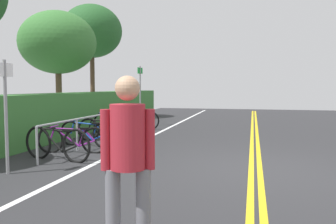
{
  "coord_description": "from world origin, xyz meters",
  "views": [
    {
      "loc": [
        -6.86,
        0.07,
        1.58
      ],
      "look_at": [
        2.32,
        2.29,
        0.9
      ],
      "focal_mm": 37.68,
      "sensor_mm": 36.0,
      "label": 1
    }
  ],
  "objects_px": {
    "bicycle_4": "(114,125)",
    "bicycle_2": "(87,134)",
    "bicycle_6": "(136,120)",
    "tree_far_right": "(58,43)",
    "bicycle_0": "(57,144)",
    "sign_post_far": "(140,90)",
    "tree_extra": "(92,32)",
    "bicycle_1": "(72,140)",
    "pedestrian": "(128,154)",
    "bicycle_5": "(125,123)",
    "sign_post_near": "(6,105)",
    "bicycle_3": "(105,130)",
    "bike_rack": "(104,120)"
  },
  "relations": [
    {
      "from": "bicycle_4",
      "to": "bicycle_2",
      "type": "bearing_deg",
      "value": -179.64
    },
    {
      "from": "bicycle_6",
      "to": "tree_far_right",
      "type": "xyz_separation_m",
      "value": [
        -0.39,
        2.88,
        2.85
      ]
    },
    {
      "from": "bicycle_0",
      "to": "sign_post_far",
      "type": "relative_size",
      "value": 0.74
    },
    {
      "from": "bicycle_4",
      "to": "tree_extra",
      "type": "bearing_deg",
      "value": 31.0
    },
    {
      "from": "bicycle_1",
      "to": "tree_extra",
      "type": "distance_m",
      "value": 10.36
    },
    {
      "from": "bicycle_1",
      "to": "bicycle_6",
      "type": "bearing_deg",
      "value": 0.18
    },
    {
      "from": "bicycle_2",
      "to": "pedestrian",
      "type": "relative_size",
      "value": 1.02
    },
    {
      "from": "bicycle_0",
      "to": "sign_post_far",
      "type": "distance_m",
      "value": 6.79
    },
    {
      "from": "bicycle_5",
      "to": "sign_post_far",
      "type": "distance_m",
      "value": 2.35
    },
    {
      "from": "sign_post_near",
      "to": "sign_post_far",
      "type": "bearing_deg",
      "value": 0.58
    },
    {
      "from": "bicycle_1",
      "to": "sign_post_far",
      "type": "height_order",
      "value": "sign_post_far"
    },
    {
      "from": "bicycle_2",
      "to": "sign_post_near",
      "type": "distance_m",
      "value": 3.22
    },
    {
      "from": "tree_far_right",
      "to": "bicycle_0",
      "type": "bearing_deg",
      "value": -149.86
    },
    {
      "from": "bicycle_3",
      "to": "sign_post_far",
      "type": "height_order",
      "value": "sign_post_far"
    },
    {
      "from": "bicycle_0",
      "to": "bicycle_1",
      "type": "height_order",
      "value": "bicycle_0"
    },
    {
      "from": "pedestrian",
      "to": "bicycle_3",
      "type": "bearing_deg",
      "value": 25.47
    },
    {
      "from": "tree_far_right",
      "to": "bicycle_2",
      "type": "bearing_deg",
      "value": -140.04
    },
    {
      "from": "sign_post_far",
      "to": "bicycle_3",
      "type": "bearing_deg",
      "value": -177.28
    },
    {
      "from": "bicycle_1",
      "to": "tree_far_right",
      "type": "relative_size",
      "value": 0.4
    },
    {
      "from": "bike_rack",
      "to": "tree_extra",
      "type": "distance_m",
      "value": 8.62
    },
    {
      "from": "bike_rack",
      "to": "sign_post_far",
      "type": "relative_size",
      "value": 2.79
    },
    {
      "from": "tree_far_right",
      "to": "tree_extra",
      "type": "distance_m",
      "value": 4.72
    },
    {
      "from": "bicycle_4",
      "to": "sign_post_near",
      "type": "bearing_deg",
      "value": 179.73
    },
    {
      "from": "bicycle_0",
      "to": "bicycle_4",
      "type": "distance_m",
      "value": 3.7
    },
    {
      "from": "bike_rack",
      "to": "tree_far_right",
      "type": "bearing_deg",
      "value": 50.61
    },
    {
      "from": "bicycle_3",
      "to": "tree_far_right",
      "type": "distance_m",
      "value": 4.7
    },
    {
      "from": "bicycle_0",
      "to": "bicycle_5",
      "type": "height_order",
      "value": "bicycle_0"
    },
    {
      "from": "bicycle_2",
      "to": "sign_post_near",
      "type": "height_order",
      "value": "sign_post_near"
    },
    {
      "from": "bicycle_6",
      "to": "sign_post_far",
      "type": "height_order",
      "value": "sign_post_far"
    },
    {
      "from": "bike_rack",
      "to": "sign_post_near",
      "type": "bearing_deg",
      "value": 178.63
    },
    {
      "from": "bike_rack",
      "to": "bicycle_1",
      "type": "relative_size",
      "value": 3.86
    },
    {
      "from": "bicycle_3",
      "to": "pedestrian",
      "type": "distance_m",
      "value": 7.25
    },
    {
      "from": "bicycle_1",
      "to": "bicycle_5",
      "type": "height_order",
      "value": "bicycle_5"
    },
    {
      "from": "bicycle_3",
      "to": "tree_far_right",
      "type": "bearing_deg",
      "value": 50.58
    },
    {
      "from": "bike_rack",
      "to": "sign_post_far",
      "type": "xyz_separation_m",
      "value": [
        3.9,
        0.18,
        0.82
      ]
    },
    {
      "from": "bicycle_1",
      "to": "bicycle_5",
      "type": "relative_size",
      "value": 1.05
    },
    {
      "from": "bicycle_0",
      "to": "bicycle_3",
      "type": "bearing_deg",
      "value": 2.4
    },
    {
      "from": "bicycle_0",
      "to": "bicycle_4",
      "type": "bearing_deg",
      "value": 3.08
    },
    {
      "from": "pedestrian",
      "to": "tree_extra",
      "type": "height_order",
      "value": "tree_extra"
    },
    {
      "from": "bicycle_1",
      "to": "bicycle_0",
      "type": "bearing_deg",
      "value": -173.69
    },
    {
      "from": "bicycle_1",
      "to": "pedestrian",
      "type": "relative_size",
      "value": 1.03
    },
    {
      "from": "bike_rack",
      "to": "bicycle_5",
      "type": "relative_size",
      "value": 4.04
    },
    {
      "from": "bicycle_1",
      "to": "bicycle_6",
      "type": "height_order",
      "value": "bicycle_6"
    },
    {
      "from": "bike_rack",
      "to": "pedestrian",
      "type": "xyz_separation_m",
      "value": [
        -6.53,
        -3.11,
        0.35
      ]
    },
    {
      "from": "bicycle_3",
      "to": "sign_post_near",
      "type": "bearing_deg",
      "value": 178.51
    },
    {
      "from": "bicycle_6",
      "to": "pedestrian",
      "type": "bearing_deg",
      "value": -161.53
    },
    {
      "from": "sign_post_near",
      "to": "tree_extra",
      "type": "distance_m",
      "value": 11.91
    },
    {
      "from": "bike_rack",
      "to": "bicycle_3",
      "type": "xyz_separation_m",
      "value": [
        -0.01,
        -0.01,
        -0.29
      ]
    },
    {
      "from": "bicycle_1",
      "to": "bicycle_4",
      "type": "bearing_deg",
      "value": 2.12
    },
    {
      "from": "bicycle_5",
      "to": "tree_extra",
      "type": "distance_m",
      "value": 7.38
    }
  ]
}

